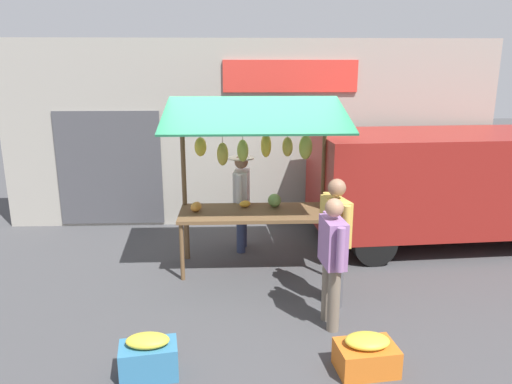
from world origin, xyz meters
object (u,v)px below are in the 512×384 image
Objects in this scene: parked_van at (439,178)px; produce_crate_side at (366,355)px; produce_crate_near at (149,357)px; shopper_with_shopping_bag at (332,255)px; shopper_with_ponytail at (335,233)px; market_stall at (255,165)px; vendor_with_sunhat at (242,195)px.

parked_van reaches higher than produce_crate_side.
produce_crate_near reaches higher than produce_crate_side.
produce_crate_side is (-0.19, 0.90, -0.70)m from shopper_with_shopping_bag.
market_stall is at bearing 25.50° from shopper_with_ponytail.
market_stall is 1.63m from shopper_with_ponytail.
shopper_with_shopping_bag reaches higher than produce_crate_side.
produce_crate_side is at bearing 179.87° from produce_crate_near.
produce_crate_side is (2.09, 3.53, -0.94)m from parked_van.
shopper_with_ponytail is 2.98m from parked_van.
market_stall reaches higher than shopper_with_shopping_bag.
produce_crate_near is 0.96× the size of produce_crate_side.
shopper_with_ponytail is 0.36× the size of parked_van.
parked_van is (-3.09, -0.88, -0.43)m from market_stall.
produce_crate_near is (1.94, 0.89, -0.67)m from shopper_with_shopping_bag.
shopper_with_ponytail is at bearing -19.07° from shopper_with_shopping_bag.
vendor_with_sunhat is at bearing 17.03° from shopper_with_shopping_bag.
market_stall is at bearing -113.30° from produce_crate_near.
shopper_with_shopping_bag is (-0.81, 1.75, -0.68)m from market_stall.
shopper_with_shopping_bag is at bearing -155.31° from produce_crate_near.
vendor_with_sunhat is 0.97× the size of shopper_with_ponytail.
parked_van reaches higher than shopper_with_ponytail.
shopper_with_shopping_bag is 0.34× the size of parked_van.
shopper_with_ponytail reaches higher than vendor_with_sunhat.
shopper_with_ponytail is at bearing 38.38° from vendor_with_sunhat.
shopper_with_shopping_bag is at bearing 114.75° from market_stall.
market_stall is 2.04m from shopper_with_shopping_bag.
shopper_with_ponytail is at bearing -88.01° from produce_crate_side.
shopper_with_shopping_bag is 1.15m from produce_crate_side.
shopper_with_ponytail is 2.70× the size of produce_crate_near.
shopper_with_ponytail reaches higher than shopper_with_shopping_bag.
parked_van is 7.51× the size of produce_crate_near.
market_stall reaches higher than produce_crate_near.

